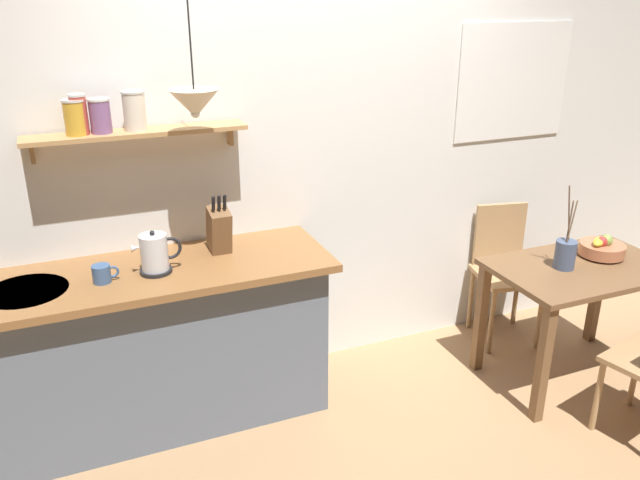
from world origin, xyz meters
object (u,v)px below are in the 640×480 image
Objects in this scene: twig_vase at (565,254)px; fruit_bowl at (602,248)px; dining_table at (579,285)px; knife_block at (219,229)px; pendant_lamp at (195,103)px; coffee_mug_by_sink at (102,274)px; dining_chair_far at (504,265)px; electric_kettle at (155,254)px.

fruit_bowl is at bearing 7.80° from twig_vase.
knife_block is at bearing 163.80° from dining_table.
knife_block is at bearing 163.30° from twig_vase.
pendant_lamp is (-0.10, -0.12, 0.68)m from knife_block.
coffee_mug_by_sink is 0.91m from pendant_lamp.
dining_table is 2.08m from knife_block.
electric_kettle is at bearing -176.00° from dining_chair_far.
coffee_mug_by_sink is (-2.49, -0.17, 0.45)m from dining_chair_far.
fruit_bowl is 0.32m from twig_vase.
coffee_mug_by_sink is (-0.25, -0.02, -0.05)m from electric_kettle.
dining_chair_far is (-0.06, 0.59, -0.10)m from dining_table.
pendant_lamp is (-1.93, 0.43, 0.90)m from twig_vase.
electric_kettle reaches higher than coffee_mug_by_sink.
pendant_lamp is at bearing -175.82° from dining_chair_far.
pendant_lamp reaches higher than knife_block.
dining_chair_far is at bearing 4.18° from pendant_lamp.
dining_table is at bearing -10.68° from electric_kettle.
dining_table is 0.27m from fruit_bowl.
dining_chair_far is 3.45× the size of fruit_bowl.
pendant_lamp is at bearing 167.77° from dining_table.
fruit_bowl is at bearing -7.38° from coffee_mug_by_sink.
knife_block is 0.49× the size of pendant_lamp.
dining_chair_far is 2.77× the size of knife_block.
electric_kettle is (-2.18, 0.42, 0.19)m from twig_vase.
electric_kettle is 0.74× the size of knife_block.
electric_kettle is at bearing 169.19° from twig_vase.
dining_table is at bearing -9.30° from coffee_mug_by_sink.
twig_vase is 2.23m from electric_kettle.
dining_table is 0.60m from dining_chair_far.
dining_chair_far is 2.54m from coffee_mug_by_sink.
dining_chair_far is at bearing 0.74° from knife_block.
electric_kettle is at bearing -177.46° from pendant_lamp.
knife_block is 2.59× the size of coffee_mug_by_sink.
pendant_lamp is (-2.06, 0.45, 1.11)m from dining_table.
twig_vase reaches higher than dining_table.
dining_table is 1.55× the size of pendant_lamp.
electric_kettle is (-2.30, 0.43, 0.40)m from dining_table.
twig_vase is at bearing 171.55° from dining_table.
knife_block reaches higher than twig_vase.
twig_vase reaches higher than coffee_mug_by_sink.
knife_block reaches higher than dining_table.
dining_table is at bearing -12.23° from pendant_lamp.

